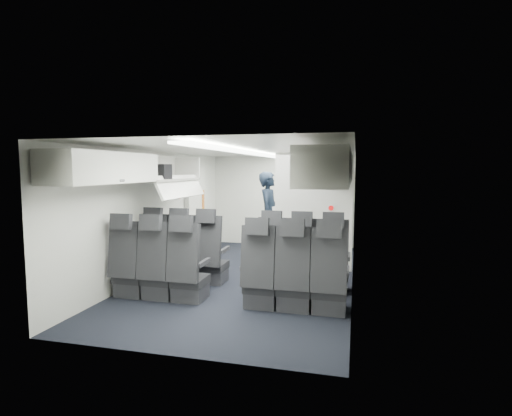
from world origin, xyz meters
The scene contains 13 objects.
cabin_shell centered at (0.00, 0.00, 1.12)m, with size 3.41×6.01×2.16m.
seat_row_front centered at (0.00, -0.53, 0.40)m, with size 3.33×0.56×1.24m.
seat_row_mid centered at (0.00, -1.43, 0.40)m, with size 3.33×0.56×1.24m.
overhead_bin_left_rear centered at (-1.40, -2.00, 1.86)m, with size 0.53×1.80×0.40m.
overhead_bin_left_front_open centered at (-1.44, -0.25, 1.74)m, with size 0.64×1.70×0.72m.
overhead_bin_right_rear centered at (1.40, -2.00, 1.86)m, with size 0.53×1.80×0.40m.
overhead_bin_right_front centered at (1.40, -0.25, 1.86)m, with size 0.53×1.70×0.40m.
bulkhead_partition centered at (0.98, 0.80, 1.08)m, with size 1.40×0.15×2.13m.
galley_unit centered at (0.95, 2.72, 0.95)m, with size 0.85×0.52×1.90m.
boarding_door centered at (-1.64, 1.55, 0.95)m, with size 0.12×1.27×1.86m.
flight_attendant centered at (-0.02, 1.58, 0.90)m, with size 0.65×0.43×1.79m, color black.
carry_on_bag centered at (-1.38, -0.63, 1.80)m, with size 0.40×0.28×0.24m, color black.
papers centered at (0.17, 1.53, 1.02)m, with size 0.22×0.02×0.15m, color white.
Camera 1 is at (1.72, -6.47, 1.84)m, focal length 28.00 mm.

